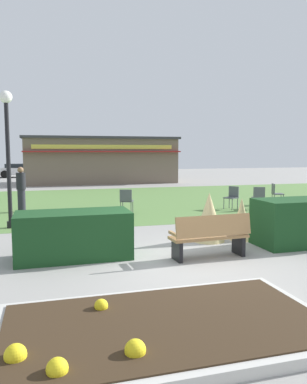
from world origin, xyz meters
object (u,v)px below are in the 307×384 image
object	(u,v)px
food_kiosk	(100,160)
cafe_chair_north	(276,192)
parked_car_west_slot	(21,170)
parked_car_center_slot	(81,169)
park_bench	(210,236)
cafe_chair_west	(259,196)
cafe_chair_east	(232,196)
person_strolling	(21,189)
trash_bin	(305,228)
lamppost_mid	(8,142)
cafe_chair_center	(126,199)

from	to	relation	value
food_kiosk	cafe_chair_north	distance (m)	14.99
parked_car_west_slot	parked_car_center_slot	size ratio (longest dim) A/B	1.01
food_kiosk	parked_car_west_slot	size ratio (longest dim) A/B	2.51
park_bench	parked_car_center_slot	bearing A→B (deg)	90.21
cafe_chair_west	cafe_chair_east	bearing A→B (deg)	156.67
food_kiosk	parked_car_west_slot	xyz separation A→B (m)	(-5.93, 7.68, -1.02)
park_bench	person_strolling	size ratio (longest dim) A/B	1.02
trash_bin	cafe_chair_west	bearing A→B (deg)	70.12
park_bench	person_strolling	xyz separation A→B (m)	(-4.18, 7.71, 0.38)
food_kiosk	cafe_chair_west	distance (m)	15.55
parked_car_center_slot	cafe_chair_west	bearing A→B (deg)	-78.05
trash_bin	person_strolling	world-z (taller)	person_strolling
lamppost_mid	parked_car_center_slot	world-z (taller)	lamppost_mid
cafe_chair_center	lamppost_mid	bearing A→B (deg)	-156.71
trash_bin	cafe_chair_center	world-z (taller)	cafe_chair_center
park_bench	cafe_chair_east	xyz separation A→B (m)	(3.76, 6.23, 0.05)
lamppost_mid	parked_car_center_slot	xyz separation A→B (m)	(4.23, 23.86, -1.88)
food_kiosk	person_strolling	xyz separation A→B (m)	(-4.82, -13.09, -0.80)
lamppost_mid	cafe_chair_west	world-z (taller)	lamppost_mid
cafe_chair_north	person_strolling	size ratio (longest dim) A/B	0.53
park_bench	lamppost_mid	size ratio (longest dim) A/B	0.43
lamppost_mid	cafe_chair_north	size ratio (longest dim) A/B	4.49
trash_bin	cafe_chair_east	xyz separation A→B (m)	(0.98, 5.67, 0.13)
cafe_chair_north	person_strolling	world-z (taller)	person_strolling
park_bench	person_strolling	distance (m)	8.78
cafe_chair_east	parked_car_center_slot	world-z (taller)	parked_car_center_slot
cafe_chair_west	person_strolling	world-z (taller)	person_strolling
cafe_chair_center	parked_car_west_slot	world-z (taller)	parked_car_west_slot
cafe_chair_center	parked_car_west_slot	size ratio (longest dim) A/B	0.21
lamppost_mid	parked_car_west_slot	bearing A→B (deg)	92.30
cafe_chair_north	parked_car_center_slot	xyz separation A→B (m)	(-6.29, 21.55, 0.12)
cafe_chair_east	food_kiosk	bearing A→B (deg)	102.09
cafe_chair_west	cafe_chair_center	xyz separation A→B (m)	(-5.17, 0.45, 0.00)
cafe_chair_east	parked_car_west_slot	world-z (taller)	parked_car_west_slot
cafe_chair_north	person_strolling	xyz separation A→B (m)	(-10.37, 0.78, 0.33)
parked_car_west_slot	parked_car_center_slot	bearing A→B (deg)	-0.05
trash_bin	lamppost_mid	bearing A→B (deg)	150.28
trash_bin	cafe_chair_west	distance (m)	5.61
food_kiosk	cafe_chair_west	size ratio (longest dim) A/B	12.17
cafe_chair_north	person_strolling	distance (m)	10.40
trash_bin	food_kiosk	bearing A→B (deg)	96.05
food_kiosk	cafe_chair_east	distance (m)	14.94
lamppost_mid	cafe_chair_west	xyz separation A→B (m)	(9.02, 1.21, -2.00)
cafe_chair_west	cafe_chair_east	size ratio (longest dim) A/B	1.00
cafe_chair_west	parked_car_center_slot	world-z (taller)	parked_car_center_slot
lamppost_mid	cafe_chair_north	bearing A→B (deg)	12.38
cafe_chair_east	cafe_chair_north	world-z (taller)	same
food_kiosk	parked_car_center_slot	size ratio (longest dim) A/B	2.53
trash_bin	cafe_chair_center	distance (m)	6.59
person_strolling	parked_car_center_slot	xyz separation A→B (m)	(4.08, 20.77, -0.22)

